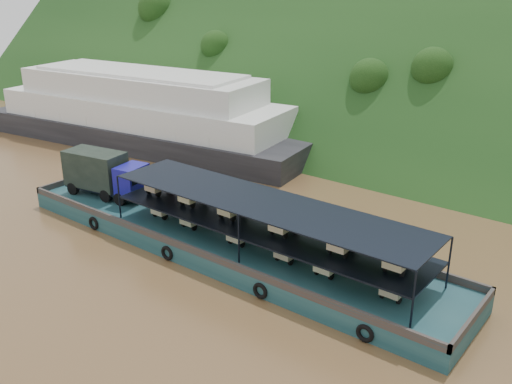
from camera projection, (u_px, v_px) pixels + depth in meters
The scene contains 4 objects.
ground at pixel (252, 253), 39.96m from camera, with size 160.00×160.00×0.00m, color brown.
hillside at pixel (443, 141), 66.43m from camera, with size 140.00×28.00×28.00m, color #133212.
cargo_barge at pixel (209, 230), 40.70m from camera, with size 35.00×7.18×4.83m.
passenger_ferry at pixel (142, 112), 64.43m from camera, with size 41.94×15.89×8.28m.
Camera 1 is at (22.18, -28.00, 18.42)m, focal length 40.00 mm.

